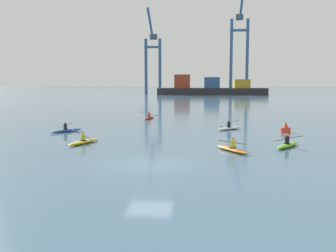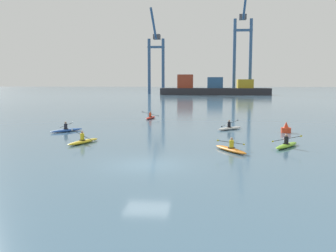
% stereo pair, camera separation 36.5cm
% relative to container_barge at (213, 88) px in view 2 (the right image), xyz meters
% --- Properties ---
extents(ground_plane, '(800.00, 800.00, 0.00)m').
position_rel_container_barge_xyz_m(ground_plane, '(-6.28, -124.03, -2.36)').
color(ground_plane, '#476B84').
extents(container_barge, '(40.72, 9.94, 7.58)m').
position_rel_container_barge_xyz_m(container_barge, '(0.00, 0.00, 0.00)').
color(container_barge, '#28282D').
rests_on(container_barge, ground).
extents(gantry_crane_west, '(6.93, 18.52, 31.90)m').
position_rel_container_barge_xyz_m(gantry_crane_west, '(-23.14, 8.99, 13.31)').
color(gantry_crane_west, '#335684').
rests_on(gantry_crane_west, ground).
extents(gantry_crane_west_mid, '(7.39, 15.17, 38.56)m').
position_rel_container_barge_xyz_m(gantry_crane_west_mid, '(11.16, 6.03, 16.65)').
color(gantry_crane_west_mid, '#335684').
rests_on(gantry_crane_west_mid, ground).
extents(channel_buoy, '(0.90, 0.90, 1.00)m').
position_rel_container_barge_xyz_m(channel_buoy, '(4.25, -109.37, -2.00)').
color(channel_buoy, red).
rests_on(channel_buoy, ground).
extents(kayak_blue, '(2.49, 3.10, 0.98)m').
position_rel_container_barge_xyz_m(kayak_blue, '(-15.90, -110.66, -2.18)').
color(kayak_blue, '#2856B2').
rests_on(kayak_blue, ground).
extents(kayak_white, '(2.79, 2.87, 1.07)m').
position_rel_container_barge_xyz_m(kayak_white, '(-0.72, -107.68, -2.18)').
color(kayak_white, silver).
rests_on(kayak_white, ground).
extents(kayak_yellow, '(2.05, 3.39, 1.05)m').
position_rel_container_barge_xyz_m(kayak_yellow, '(-12.18, -117.13, -2.18)').
color(kayak_yellow, yellow).
rests_on(kayak_yellow, ground).
extents(kayak_red, '(2.22, 3.45, 0.95)m').
position_rel_container_barge_xyz_m(kayak_red, '(-9.97, -97.30, -2.18)').
color(kayak_red, red).
rests_on(kayak_red, ground).
extents(kayak_lime, '(2.40, 3.16, 0.97)m').
position_rel_container_barge_xyz_m(kayak_lime, '(2.64, -117.38, -2.18)').
color(kayak_lime, '#7ABC2D').
rests_on(kayak_lime, ground).
extents(kayak_orange, '(2.24, 3.23, 0.95)m').
position_rel_container_barge_xyz_m(kayak_orange, '(-1.40, -119.40, -2.18)').
color(kayak_orange, orange).
rests_on(kayak_orange, ground).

